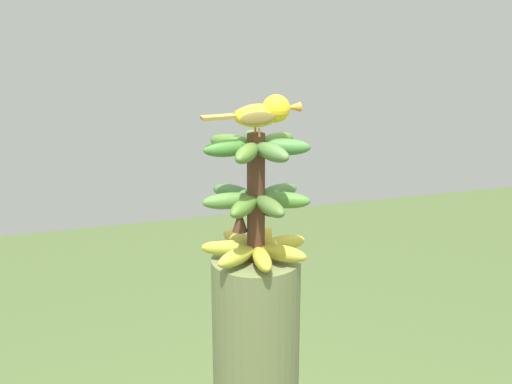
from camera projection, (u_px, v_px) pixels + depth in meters
name	position (u px, v px, depth m)	size (l,w,h in m)	color
banana_bunch	(256.00, 199.00, 1.75)	(0.27, 0.27, 0.31)	#4C2D1E
perched_bird	(264.00, 113.00, 1.68)	(0.24, 0.07, 0.09)	#C68933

